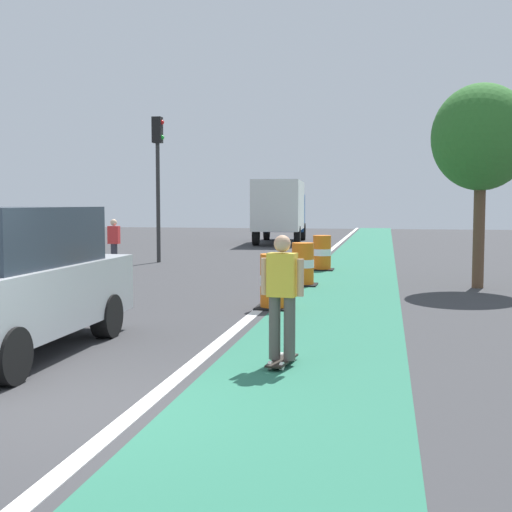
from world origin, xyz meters
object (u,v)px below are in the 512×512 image
skateboarder_on_lane (282,296)px  delivery_truck_down_block (280,208)px  pedestrian_crossing (114,244)px  traffic_barrel_front (274,282)px  street_tree_sidewalk (481,138)px  traffic_light_corner (158,163)px  traffic_barrel_mid (303,265)px  traffic_barrel_back (322,253)px  parked_suv_nearest (8,281)px

skateboarder_on_lane → delivery_truck_down_block: 27.33m
pedestrian_crossing → traffic_barrel_front: bearing=-46.3°
street_tree_sidewalk → traffic_light_corner: bearing=151.4°
traffic_barrel_front → traffic_barrel_mid: (0.09, 3.92, 0.00)m
street_tree_sidewalk → pedestrian_crossing: bearing=169.1°
traffic_barrel_mid → pedestrian_crossing: (-6.07, 2.34, 0.33)m
traffic_barrel_back → delivery_truck_down_block: size_ratio=0.14×
delivery_truck_down_block → street_tree_sidewalk: street_tree_sidewalk is taller
pedestrian_crossing → traffic_barrel_mid: bearing=-21.1°
parked_suv_nearest → traffic_barrel_back: size_ratio=4.23×
parked_suv_nearest → traffic_barrel_back: bearing=76.4°
traffic_barrel_mid → street_tree_sidewalk: size_ratio=0.22×
traffic_barrel_mid → street_tree_sidewalk: (4.32, 0.33, 3.14)m
traffic_barrel_mid → traffic_light_corner: (-5.85, 5.86, 2.97)m
traffic_barrel_front → traffic_barrel_back: 8.00m
delivery_truck_down_block → pedestrian_crossing: delivery_truck_down_block is taller
traffic_barrel_front → delivery_truck_down_block: (-3.34, 22.29, 1.31)m
traffic_barrel_back → traffic_light_corner: (-5.96, 1.79, 2.97)m
traffic_barrel_back → street_tree_sidewalk: (4.21, -3.74, 3.14)m
traffic_light_corner → street_tree_sidewalk: 11.58m
skateboarder_on_lane → street_tree_sidewalk: street_tree_sidewalk is taller
traffic_light_corner → skateboarder_on_lane: bearing=-65.4°
skateboarder_on_lane → traffic_barrel_mid: skateboarder_on_lane is taller
skateboarder_on_lane → traffic_barrel_back: bearing=93.1°
traffic_barrel_mid → pedestrian_crossing: size_ratio=0.68×
parked_suv_nearest → street_tree_sidewalk: 11.94m
traffic_barrel_mid → delivery_truck_down_block: bearing=100.6°
pedestrian_crossing → skateboarder_on_lane: bearing=-58.0°
traffic_barrel_back → delivery_truck_down_block: (-3.54, 14.30, 1.31)m
traffic_light_corner → pedestrian_crossing: bearing=-93.5°
traffic_barrel_front → skateboarder_on_lane: bearing=-79.5°
skateboarder_on_lane → delivery_truck_down_block: bearing=98.9°
traffic_barrel_front → street_tree_sidewalk: street_tree_sidewalk is taller
parked_suv_nearest → delivery_truck_down_block: (-0.43, 27.10, 0.81)m
traffic_barrel_back → delivery_truck_down_block: delivery_truck_down_block is taller
pedestrian_crossing → delivery_truck_down_block: bearing=80.7°
traffic_barrel_mid → pedestrian_crossing: 6.51m
pedestrian_crossing → street_tree_sidewalk: size_ratio=0.32×
traffic_barrel_mid → traffic_light_corner: bearing=134.9°
skateboarder_on_lane → parked_suv_nearest: 3.79m
traffic_barrel_back → pedestrian_crossing: size_ratio=0.68×
traffic_barrel_back → street_tree_sidewalk: size_ratio=0.22×
traffic_barrel_front → traffic_barrel_back: size_ratio=1.00×
traffic_barrel_mid → traffic_barrel_back: bearing=88.5°
traffic_barrel_mid → traffic_barrel_back: same height
skateboarder_on_lane → pedestrian_crossing: size_ratio=1.05×
skateboarder_on_lane → traffic_light_corner: (-6.63, 14.48, 2.59)m
skateboarder_on_lane → traffic_barrel_front: 4.79m
traffic_light_corner → pedestrian_crossing: traffic_light_corner is taller
street_tree_sidewalk → delivery_truck_down_block: bearing=113.2°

